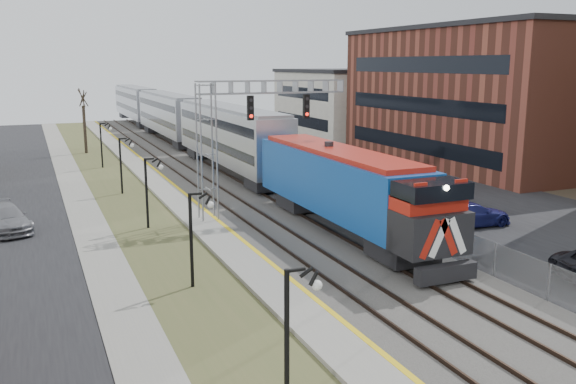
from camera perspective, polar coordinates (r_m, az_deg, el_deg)
street_west at (r=41.48m, az=-24.94°, el=-1.82°), size 7.00×120.00×0.04m
sidewalk at (r=41.52m, az=-18.75°, el=-1.29°), size 2.00×120.00×0.08m
grass_median at (r=41.82m, az=-14.66°, el=-0.96°), size 4.00×120.00×0.06m
platform at (r=42.31m, az=-10.65°, el=-0.51°), size 2.00×120.00×0.24m
ballast_bed at (r=43.62m, az=-4.23°, el=0.01°), size 8.00×120.00×0.20m
parking_lot at (r=48.74m, az=9.25°, el=1.06°), size 16.00×120.00×0.04m
platform_edge at (r=42.48m, az=-9.50°, el=-0.24°), size 0.24×120.00×0.01m
track_near at (r=43.00m, az=-6.75°, el=0.03°), size 1.58×120.00×0.15m
track_far at (r=44.07m, az=-2.39°, el=0.39°), size 1.58×120.00×0.15m
train at (r=65.73m, az=-9.61°, el=6.38°), size 3.00×85.85×5.33m
signal_gantry at (r=35.33m, az=-4.96°, el=6.21°), size 9.00×1.07×8.15m
lampposts at (r=25.39m, az=-9.20°, el=-4.41°), size 0.14×62.14×4.00m
fence at (r=44.98m, az=0.83°, el=1.32°), size 0.04×120.00×1.60m
buildings_east at (r=54.05m, az=24.51°, el=7.93°), size 16.00×76.00×15.00m
car_lot_d at (r=36.05m, az=16.75°, el=-2.06°), size 4.77×2.11×1.36m
car_lot_e at (r=37.03m, az=14.31°, el=-1.55°), size 4.13×1.93×1.37m
car_street_b at (r=36.92m, az=-24.92°, el=-2.31°), size 3.16×5.21×1.41m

